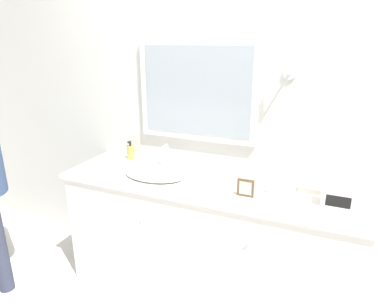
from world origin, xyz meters
name	(u,v)px	position (x,y,z in m)	size (l,w,h in m)	color
wall_back	(223,123)	(0.00, 0.63, 1.28)	(8.00, 0.18, 2.55)	silver
vanity_counter	(207,239)	(0.00, 0.30, 0.46)	(2.15, 0.61, 0.92)	white
sink_basin	(156,173)	(-0.40, 0.28, 0.94)	(0.48, 0.39, 0.19)	white
soap_bottle	(131,152)	(-0.77, 0.52, 0.98)	(0.06, 0.06, 0.16)	gold
appliance_box	(338,198)	(0.85, 0.28, 0.97)	(0.19, 0.11, 0.11)	white
picture_frame	(246,188)	(0.30, 0.19, 0.98)	(0.11, 0.01, 0.12)	brown
hand_towel_near_sink	(310,188)	(0.68, 0.44, 0.94)	(0.15, 0.11, 0.03)	#B7A899
hand_towel_far_corner	(281,190)	(0.50, 0.34, 0.93)	(0.17, 0.11, 0.03)	white
metal_tray	(258,182)	(0.33, 0.43, 0.92)	(0.16, 0.12, 0.01)	silver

